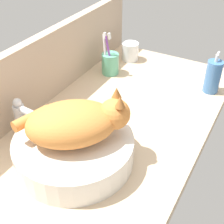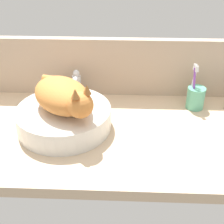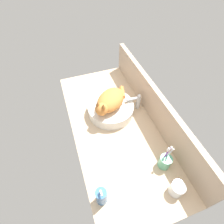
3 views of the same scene
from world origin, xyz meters
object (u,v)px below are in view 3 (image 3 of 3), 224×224
Objects in this scene: faucet at (137,101)px; toothbrush_cup at (165,161)px; cat at (110,101)px; soap_dispenser at (101,196)px; sink_basin at (111,109)px; water_glass at (177,189)px.

faucet is 0.73× the size of toothbrush_cup.
cat is at bearing -92.17° from faucet.
toothbrush_cup is (49.12, -3.83, -2.46)cm from faucet.
cat is 61.78cm from soap_dispenser.
cat is 22.60cm from faucet.
water_glass is (66.68, 15.07, -0.46)cm from sink_basin.
sink_basin is at bearing -161.76° from toothbrush_cup.
sink_basin is 2.53× the size of faucet.
faucet is 71.86cm from soap_dispenser.
soap_dispenser is 0.86× the size of toothbrush_cup.
water_glass is (9.21, 39.85, -2.91)cm from soap_dispenser.
toothbrush_cup is at bearing 173.83° from water_glass.
sink_basin is at bearing -167.27° from water_glass.
water_glass is (65.73, 16.05, -10.32)cm from cat.
faucet is at bearing 175.13° from water_glass.
toothbrush_cup is 2.31× the size of water_glass.
water_glass is at bearing 13.73° from cat.
cat reaches higher than toothbrush_cup.
toothbrush_cup is 15.93cm from water_glass.
soap_dispenser reaches higher than water_glass.
cat is 53.78cm from toothbrush_cup.
toothbrush_cup is (50.89, 16.77, 0.75)cm from sink_basin.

